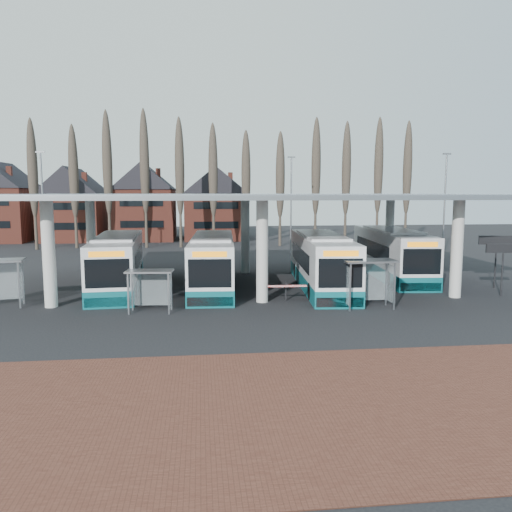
{
  "coord_description": "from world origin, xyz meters",
  "views": [
    {
      "loc": [
        -3.58,
        -26.19,
        6.41
      ],
      "look_at": [
        0.14,
        7.0,
        2.16
      ],
      "focal_mm": 35.0,
      "sensor_mm": 36.0,
      "label": 1
    }
  ],
  "objects": [
    {
      "name": "poplar_row",
      "position": [
        0.0,
        33.0,
        8.78
      ],
      "size": [
        45.1,
        1.1,
        14.5
      ],
      "color": "#473D33",
      "rests_on": "ground"
    },
    {
      "name": "townhouse_row",
      "position": [
        -15.75,
        44.0,
        5.94
      ],
      "size": [
        36.8,
        10.3,
        12.25
      ],
      "color": "brown",
      "rests_on": "ground"
    },
    {
      "name": "info_sign_1",
      "position": [
        16.2,
        5.09,
        2.98
      ],
      "size": [
        2.38,
        0.49,
        3.55
      ],
      "rotation": [
        0.0,
        0.0,
        -0.15
      ],
      "color": "black",
      "rests_on": "ground"
    },
    {
      "name": "brick_strip",
      "position": [
        0.0,
        -12.0,
        0.01
      ],
      "size": [
        70.0,
        10.0,
        0.03
      ],
      "primitive_type": "cube",
      "color": "brown",
      "rests_on": "ground"
    },
    {
      "name": "ground",
      "position": [
        0.0,
        0.0,
        0.0
      ],
      "size": [
        140.0,
        140.0,
        0.0
      ],
      "primitive_type": "plane",
      "color": "black",
      "rests_on": "ground"
    },
    {
      "name": "bus_0",
      "position": [
        -9.16,
        8.16,
        1.69
      ],
      "size": [
        3.67,
        13.08,
        3.59
      ],
      "rotation": [
        0.0,
        0.0,
        0.07
      ],
      "color": "white",
      "rests_on": "ground"
    },
    {
      "name": "bus_1",
      "position": [
        -2.77,
        7.62,
        1.68
      ],
      "size": [
        3.38,
        12.95,
        3.56
      ],
      "rotation": [
        0.0,
        0.0,
        -0.05
      ],
      "color": "white",
      "rests_on": "ground"
    },
    {
      "name": "barrier",
      "position": [
        1.43,
        2.2,
        0.9
      ],
      "size": [
        2.31,
        0.67,
        1.15
      ],
      "rotation": [
        0.0,
        0.0,
        -0.05
      ],
      "color": "black",
      "rests_on": "ground"
    },
    {
      "name": "bus_2",
      "position": [
        4.57,
        6.74,
        1.72
      ],
      "size": [
        3.84,
        13.29,
        3.64
      ],
      "rotation": [
        0.0,
        0.0,
        -0.08
      ],
      "color": "white",
      "rests_on": "ground"
    },
    {
      "name": "info_sign_0",
      "position": [
        15.02,
        2.47,
        2.75
      ],
      "size": [
        2.2,
        0.3,
        3.28
      ],
      "rotation": [
        0.0,
        0.0,
        -0.08
      ],
      "color": "black",
      "rests_on": "ground"
    },
    {
      "name": "lamp_post_c",
      "position": [
        20.0,
        20.0,
        5.34
      ],
      "size": [
        0.8,
        0.16,
        10.17
      ],
      "color": "slate",
      "rests_on": "ground"
    },
    {
      "name": "station_canopy",
      "position": [
        0.0,
        8.0,
        5.68
      ],
      "size": [
        32.0,
        16.0,
        6.34
      ],
      "color": "silver",
      "rests_on": "ground"
    },
    {
      "name": "bus_3",
      "position": [
        11.03,
        10.62,
        1.73
      ],
      "size": [
        3.92,
        13.41,
        3.67
      ],
      "rotation": [
        0.0,
        0.0,
        -0.08
      ],
      "color": "white",
      "rests_on": "ground"
    },
    {
      "name": "shelter_1",
      "position": [
        -6.3,
        0.72,
        1.67
      ],
      "size": [
        2.56,
        1.42,
        2.29
      ],
      "rotation": [
        0.0,
        0.0,
        -0.08
      ],
      "color": "gray",
      "rests_on": "ground"
    },
    {
      "name": "shelter_2",
      "position": [
        5.69,
        0.37,
        1.98
      ],
      "size": [
        2.96,
        1.52,
        2.72
      ],
      "rotation": [
        0.0,
        0.0,
        0.02
      ],
      "color": "gray",
      "rests_on": "ground"
    },
    {
      "name": "lamp_post_b",
      "position": [
        6.0,
        26.0,
        5.34
      ],
      "size": [
        0.8,
        0.16,
        10.17
      ],
      "color": "slate",
      "rests_on": "ground"
    },
    {
      "name": "lamp_post_a",
      "position": [
        -18.0,
        22.0,
        5.34
      ],
      "size": [
        0.8,
        0.16,
        10.17
      ],
      "color": "slate",
      "rests_on": "ground"
    }
  ]
}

